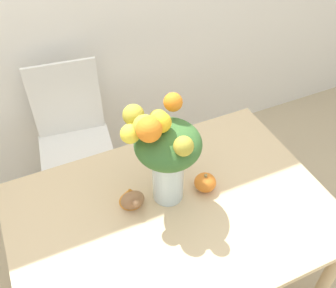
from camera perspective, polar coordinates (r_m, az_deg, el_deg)
dining_table at (r=1.78m, az=0.68°, el=-11.45°), size 1.36×0.94×0.72m
flower_vase at (r=1.55m, az=-0.43°, el=-0.99°), size 0.31×0.30×0.49m
pumpkin at (r=1.76m, az=5.41°, el=-5.57°), size 0.10×0.10×0.09m
turkey_figurine at (r=1.70m, az=-5.35°, el=-7.69°), size 0.11×0.14×0.09m
dining_chair_near_window at (r=2.40m, az=-13.39°, el=0.48°), size 0.47×0.47×0.95m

